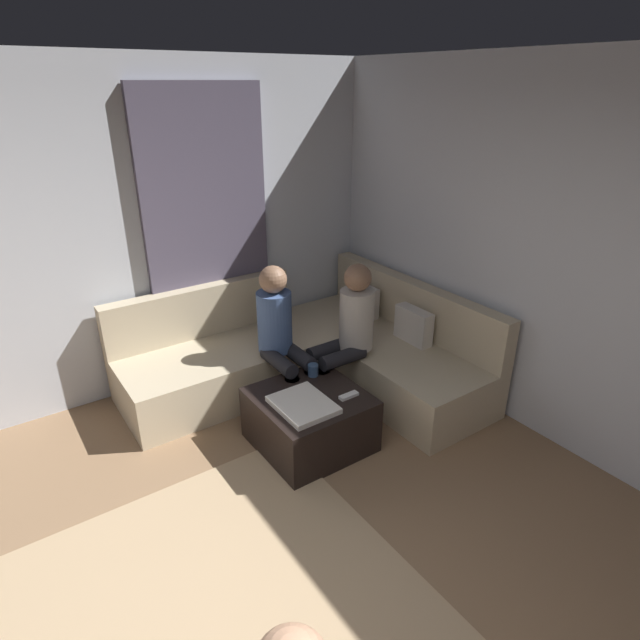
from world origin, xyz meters
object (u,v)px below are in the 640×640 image
Objects in this scene: sectional_couch at (314,354)px; coffee_mug at (313,370)px; game_remote at (349,396)px; person_on_couch_side at (281,334)px; ottoman at (310,419)px; person_on_couch_back at (347,330)px.

sectional_couch is 0.63m from coffee_mug.
game_remote is 0.79m from person_on_couch_side.
person_on_couch_side is at bearing 169.22° from ottoman.
person_on_couch_side is (-0.35, -0.07, 0.19)m from coffee_mug.
game_remote is 0.12× the size of person_on_couch_back.
sectional_couch is 0.96m from game_remote.
game_remote is at bearing 144.40° from person_on_couch_back.
sectional_couch is at bearing 7.96° from person_on_couch_back.
person_on_couch_side is at bearing 62.38° from person_on_couch_back.
coffee_mug is 0.45m from person_on_couch_back.
ottoman is 0.80m from person_on_couch_back.
ottoman is 0.63× the size of person_on_couch_back.
game_remote is (0.40, 0.04, -0.04)m from coffee_mug.
ottoman is 0.63× the size of person_on_couch_side.
sectional_couch is 2.12× the size of person_on_couch_side.
coffee_mug reaches higher than game_remote.
person_on_couch_back is at bearing 104.20° from coffee_mug.
coffee_mug is at bearing 104.20° from person_on_couch_back.
game_remote is 0.12× the size of person_on_couch_side.
game_remote reaches higher than ottoman.
sectional_couch is 3.36× the size of ottoman.
game_remote is (0.18, 0.22, 0.22)m from ottoman.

